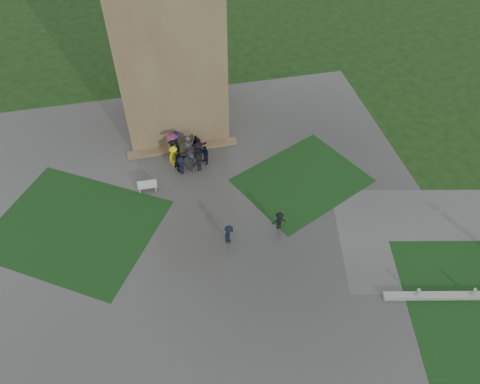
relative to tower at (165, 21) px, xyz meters
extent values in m
plane|color=black|center=(0.00, -15.00, -9.00)|extent=(120.00, 120.00, 0.00)
cube|color=#373734|center=(0.00, -13.00, -8.99)|extent=(34.00, 34.00, 0.02)
cube|color=black|center=(-8.50, -11.00, -8.97)|extent=(14.10, 13.46, 0.01)
cube|color=black|center=(8.50, -10.00, -8.97)|extent=(11.12, 10.15, 0.01)
cube|color=brown|center=(0.00, 0.00, 0.00)|extent=(8.00, 8.00, 18.00)
cube|color=brown|center=(0.00, -4.40, -8.87)|extent=(9.00, 0.80, 0.22)
cylinder|color=gray|center=(12.26, -21.31, -8.55)|extent=(0.20, 0.20, 0.90)
cylinder|color=gray|center=(15.62, -22.02, -8.55)|extent=(0.20, 0.20, 0.90)
cube|color=#B9B9B4|center=(-3.18, -8.52, -8.56)|extent=(1.46, 0.47, 0.06)
cube|color=#B9B9B4|center=(-3.76, -8.51, -8.78)|extent=(0.09, 0.39, 0.41)
cube|color=#B9B9B4|center=(-2.60, -8.54, -8.78)|extent=(0.09, 0.39, 0.41)
cube|color=#B9B9B4|center=(-3.18, -8.31, -8.33)|extent=(1.45, 0.08, 0.39)
imported|color=black|center=(1.11, -6.05, -8.08)|extent=(1.25, 1.26, 1.81)
imported|color=black|center=(1.23, -5.16, -8.22)|extent=(1.43, 0.57, 1.52)
imported|color=black|center=(1.09, -4.70, -8.25)|extent=(0.93, 0.96, 1.46)
imported|color=#424247|center=(0.40, -5.18, -8.05)|extent=(1.10, 1.05, 1.86)
imported|color=black|center=(-0.45, -4.89, -8.14)|extent=(0.60, 0.72, 1.68)
imported|color=black|center=(-0.82, -5.18, -8.09)|extent=(0.62, 1.16, 1.78)
imported|color=yellow|center=(-0.86, -6.11, -8.07)|extent=(1.19, 1.30, 1.82)
imported|color=black|center=(-0.53, -6.74, -8.18)|extent=(1.40, 1.46, 1.60)
imported|color=black|center=(-0.43, -7.24, -8.17)|extent=(1.16, 0.81, 1.63)
imported|color=#424247|center=(0.37, -6.88, -8.13)|extent=(1.06, 1.68, 1.70)
imported|color=black|center=(0.94, -7.15, -8.21)|extent=(1.11, 0.79, 1.54)
imported|color=black|center=(1.52, -6.50, -8.12)|extent=(0.67, 0.93, 1.72)
imported|color=#C85286|center=(1.52, -6.50, -6.78)|extent=(1.08, 1.08, 0.99)
imported|color=#3D3084|center=(-0.45, -4.89, -7.07)|extent=(0.80, 0.80, 0.70)
imported|color=black|center=(1.11, -6.05, -6.96)|extent=(0.94, 0.94, 0.86)
imported|color=#C85286|center=(-0.82, -5.18, -7.02)|extent=(0.86, 0.86, 0.75)
imported|color=black|center=(1.83, -14.60, -8.19)|extent=(1.06, 1.13, 1.59)
imported|color=black|center=(5.46, -14.13, -8.22)|extent=(1.00, 0.54, 1.52)
camera|label=1|loc=(-1.62, -33.84, 16.53)|focal=35.00mm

